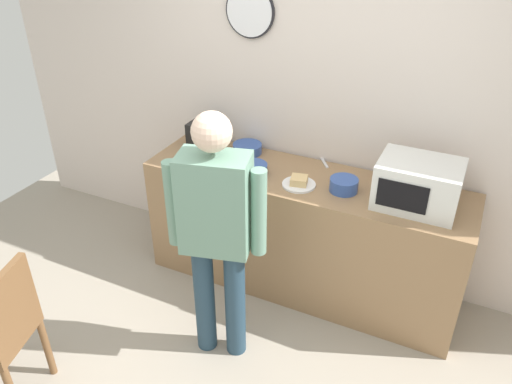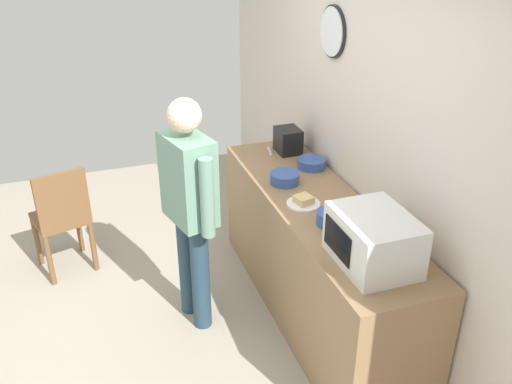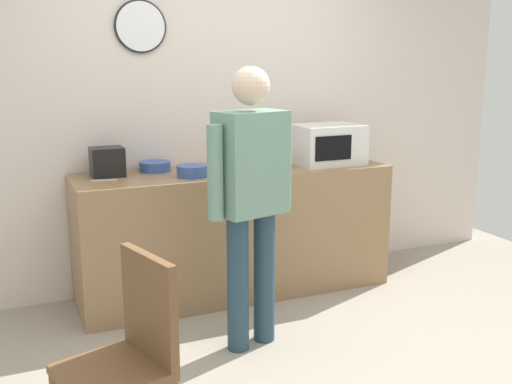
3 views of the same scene
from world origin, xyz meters
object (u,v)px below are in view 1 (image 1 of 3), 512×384
Objects in this scene: mixing_bowl at (344,185)px; salad_bowl at (252,169)px; toaster at (204,135)px; wooden_chair at (2,331)px; fork_utensil at (190,152)px; cereal_bowl at (247,148)px; person_standing at (216,226)px; microwave at (418,184)px; spoon_utensil at (324,162)px; sandwich_plate at (299,183)px.

salad_bowl is at bearing -174.85° from mixing_bowl.
wooden_chair is (-0.26, -1.82, -0.51)m from toaster.
cereal_bowl is at bearing 26.50° from fork_utensil.
fork_utensil is at bearing 130.35° from person_standing.
microwave is 2.27× the size of cereal_bowl.
cereal_bowl reaches higher than spoon_utensil.
toaster is at bearing -170.85° from spoon_utensil.
cereal_bowl is 1.00× the size of toaster.
person_standing reaches higher than cereal_bowl.
salad_bowl is at bearing 179.16° from sandwich_plate.
mixing_bowl is (0.83, -0.24, 0.01)m from cereal_bowl.
cereal_bowl is 0.59m from spoon_utensil.
wooden_chair is at bearing -131.10° from mixing_bowl.
microwave is 0.78m from spoon_utensil.
mixing_bowl reaches higher than salad_bowl.
cereal_bowl is at bearing -171.05° from spoon_utensil.
sandwich_plate is at bearing -96.48° from spoon_utensil.
mixing_bowl is at bearing 56.69° from person_standing.
spoon_utensil is at bearing 156.79° from microwave.
salad_bowl is 0.23× the size of wooden_chair.
mixing_bowl is 0.11× the size of person_standing.
salad_bowl is (-1.10, -0.08, -0.11)m from microwave.
person_standing is (-0.98, -0.82, -0.10)m from microwave.
wooden_chair is at bearing -125.84° from sandwich_plate.
microwave is 1.31m from cereal_bowl.
fork_utensil is at bearing -163.57° from spoon_utensil.
wooden_chair is (-1.19, -1.97, -0.41)m from spoon_utensil.
microwave is 0.47m from mixing_bowl.
sandwich_plate is 0.24× the size of wooden_chair.
toaster is at bearing 174.63° from microwave.
sandwich_plate is 0.14× the size of person_standing.
person_standing is (-0.23, -0.73, 0.03)m from sandwich_plate.
cereal_bowl is at bearing 164.07° from mixing_bowl.
salad_bowl is at bearing 63.57° from wooden_chair.
spoon_utensil is (-0.25, 0.33, -0.04)m from mixing_bowl.
fork_utensil is (-1.68, 0.01, -0.15)m from microwave.
microwave is at bearing 6.79° from sandwich_plate.
microwave is 2.65× the size of mixing_bowl.
mixing_bowl is (-0.46, -0.03, -0.11)m from microwave.
salad_bowl is at bearing -175.64° from microwave.
salad_bowl is at bearing -57.81° from cereal_bowl.
cereal_bowl is 0.44m from fork_utensil.
mixing_bowl is 0.41m from spoon_utensil.
sandwich_plate is 0.30m from mixing_bowl.
fork_utensil is at bearing -153.50° from cereal_bowl.
wooden_chair is (-0.91, -0.85, -0.46)m from person_standing.
toaster is 1.17m from person_standing.
mixing_bowl is at bearing -8.70° from toaster.
toaster is (-0.88, 0.24, 0.08)m from sandwich_plate.
salad_bowl is at bearing -9.70° from fork_utensil.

